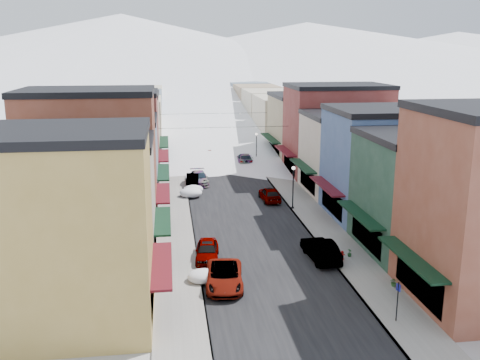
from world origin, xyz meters
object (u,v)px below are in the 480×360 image
object	(u,v)px
car_dark_hatch	(193,180)
trash_can	(328,246)
fire_hydrant	(342,255)
streetlamp_near	(293,182)
car_green_sedan	(321,249)
car_white_suv	(224,276)
car_silver_sedan	(207,251)

from	to	relation	value
car_dark_hatch	trash_can	xyz separation A→B (m)	(9.50, -23.17, -0.01)
car_dark_hatch	fire_hydrant	xyz separation A→B (m)	(10.14, -24.81, -0.22)
car_dark_hatch	fire_hydrant	distance (m)	26.80
fire_hydrant	streetlamp_near	world-z (taller)	streetlamp_near
car_green_sedan	trash_can	bearing A→B (deg)	-133.75
fire_hydrant	trash_can	size ratio (longest dim) A/B	0.67
car_white_suv	fire_hydrant	world-z (taller)	car_white_suv
car_silver_sedan	car_green_sedan	xyz separation A→B (m)	(8.60, -1.12, 0.09)
fire_hydrant	car_green_sedan	bearing A→B (deg)	160.02
car_silver_sedan	fire_hydrant	size ratio (longest dim) A/B	6.25
streetlamp_near	fire_hydrant	bearing A→B (deg)	-87.32
car_white_suv	car_dark_hatch	xyz separation A→B (m)	(-0.80, 28.02, -0.05)
car_green_sedan	streetlamp_near	distance (m)	13.34
trash_can	streetlamp_near	size ratio (longest dim) A/B	0.24
car_white_suv	car_dark_hatch	world-z (taller)	car_white_suv
trash_can	streetlamp_near	distance (m)	12.27
car_green_sedan	streetlamp_near	xyz separation A→B (m)	(0.90, 13.15, 2.04)
car_dark_hatch	car_green_sedan	size ratio (longest dim) A/B	0.83
car_dark_hatch	fire_hydrant	size ratio (longest dim) A/B	6.04
car_silver_sedan	car_white_suv	bearing A→B (deg)	-74.84
car_silver_sedan	streetlamp_near	xyz separation A→B (m)	(9.50, 12.03, 2.13)
car_silver_sedan	streetlamp_near	world-z (taller)	streetlamp_near
car_silver_sedan	car_dark_hatch	bearing A→B (deg)	95.87
car_white_suv	trash_can	world-z (taller)	car_white_suv
trash_can	car_silver_sedan	bearing A→B (deg)	179.72
trash_can	streetlamp_near	bearing A→B (deg)	90.00
fire_hydrant	trash_can	distance (m)	1.77
car_dark_hatch	streetlamp_near	world-z (taller)	streetlamp_near
car_dark_hatch	fire_hydrant	bearing A→B (deg)	-63.99
car_silver_sedan	car_dark_hatch	world-z (taller)	car_silver_sedan
car_silver_sedan	fire_hydrant	distance (m)	10.28
streetlamp_near	car_white_suv	bearing A→B (deg)	-117.21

